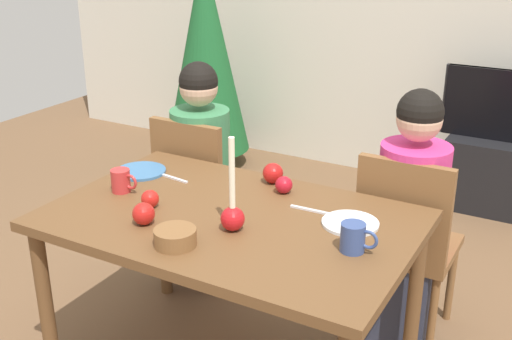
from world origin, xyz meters
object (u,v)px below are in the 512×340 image
at_px(tv, 506,106).
at_px(apple_near_candle, 273,173).
at_px(chair_right, 406,238).
at_px(tv_stand, 496,175).
at_px(person_right_child, 409,223).
at_px(apple_far_edge, 284,185).
at_px(mug_left, 121,181).
at_px(apple_by_right_mug, 144,214).
at_px(dining_table, 231,235).
at_px(plate_left, 141,171).
at_px(bowl_walnuts, 175,237).
at_px(christmas_tree, 206,53).
at_px(apple_by_left_plate, 150,199).
at_px(chair_left, 199,190).
at_px(mug_right, 354,238).
at_px(candle_centerpiece, 233,212).
at_px(plate_right, 350,223).
at_px(person_left_child, 202,177).

xyz_separation_m(tv, apple_near_candle, (-0.66, -1.93, 0.08)).
bearing_deg(chair_right, tv_stand, 85.87).
bearing_deg(person_right_child, apple_far_edge, -142.31).
relative_size(mug_left, apple_by_right_mug, 1.47).
distance_m(apple_by_right_mug, apple_far_edge, 0.61).
xyz_separation_m(chair_right, tv_stand, (0.12, 1.69, -0.27)).
xyz_separation_m(dining_table, tv, (0.65, 2.30, 0.04)).
bearing_deg(chair_right, apple_near_candle, -156.12).
relative_size(plate_left, bowl_walnuts, 1.50).
xyz_separation_m(tv, christmas_tree, (-2.12, -0.24, 0.18)).
bearing_deg(bowl_walnuts, apple_by_left_plate, 142.63).
xyz_separation_m(chair_right, tv, (0.12, 1.69, 0.20)).
bearing_deg(tv_stand, dining_table, -105.71).
bearing_deg(chair_left, mug_right, -30.68).
height_order(candle_centerpiece, mug_right, candle_centerpiece).
bearing_deg(candle_centerpiece, tv_stand, 76.45).
bearing_deg(dining_table, plate_right, 19.57).
distance_m(candle_centerpiece, bowl_walnuts, 0.23).
bearing_deg(person_left_child, plate_left, -92.31).
distance_m(mug_right, apple_near_candle, 0.66).
relative_size(apple_by_right_mug, apple_far_edge, 1.16).
relative_size(candle_centerpiece, apple_by_left_plate, 5.04).
xyz_separation_m(person_right_child, candle_centerpiece, (-0.46, -0.74, 0.25)).
distance_m(christmas_tree, apple_by_right_mug, 2.59).
height_order(chair_left, mug_right, chair_left).
height_order(tv, christmas_tree, christmas_tree).
relative_size(chair_left, apple_near_candle, 10.08).
distance_m(chair_left, mug_right, 1.29).
bearing_deg(chair_left, mug_left, -85.30).
bearing_deg(apple_near_candle, apple_by_right_mug, -111.53).
xyz_separation_m(mug_left, apple_near_candle, (0.51, 0.39, -0.00)).
relative_size(person_left_child, apple_by_right_mug, 13.81).
bearing_deg(plate_left, plate_right, -1.90).
bearing_deg(apple_by_left_plate, person_left_child, 109.05).
xyz_separation_m(person_left_child, mug_right, (1.08, -0.67, 0.23)).
bearing_deg(mug_left, person_right_child, 32.41).
height_order(dining_table, tv_stand, dining_table).
bearing_deg(person_right_child, chair_left, -178.30).
bearing_deg(person_right_child, chair_right, -90.00).
bearing_deg(dining_table, mug_right, -3.74).
bearing_deg(dining_table, chair_right, 49.17).
bearing_deg(apple_by_right_mug, christmas_tree, 118.33).
relative_size(dining_table, christmas_tree, 0.81).
distance_m(person_right_child, apple_near_candle, 0.64).
bearing_deg(chair_left, tv, 54.32).
bearing_deg(apple_near_candle, christmas_tree, 130.82).
distance_m(person_right_child, tv, 1.67).
bearing_deg(tv, chair_right, -94.13).
bearing_deg(mug_right, christmas_tree, 133.45).
bearing_deg(candle_centerpiece, apple_by_left_plate, 178.30).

